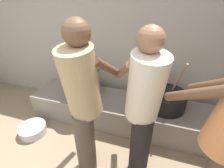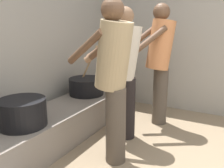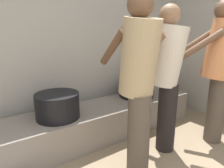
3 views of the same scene
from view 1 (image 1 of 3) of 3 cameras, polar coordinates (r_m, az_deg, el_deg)
block_enclosure_rear at (r=2.65m, az=-5.76°, el=15.55°), size 4.92×0.20×2.20m
hearth_ledge at (r=2.45m, az=3.17°, el=-9.58°), size 2.65×0.60×0.39m
cooking_pot_main at (r=2.27m, az=18.49°, el=-5.21°), size 0.48×0.48×0.69m
cooking_pot_secondary at (r=2.43m, az=-10.44°, el=-1.03°), size 0.46×0.46×0.27m
cook_in_cream_shirt at (r=1.46m, az=10.86°, el=-6.97°), size 0.59×0.72×1.55m
cook_in_tan_shirt at (r=1.47m, az=-10.02°, el=-5.31°), size 0.44×0.71×1.59m
metal_mixing_bowl at (r=2.61m, az=-25.81°, el=-14.05°), size 0.36×0.36×0.12m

